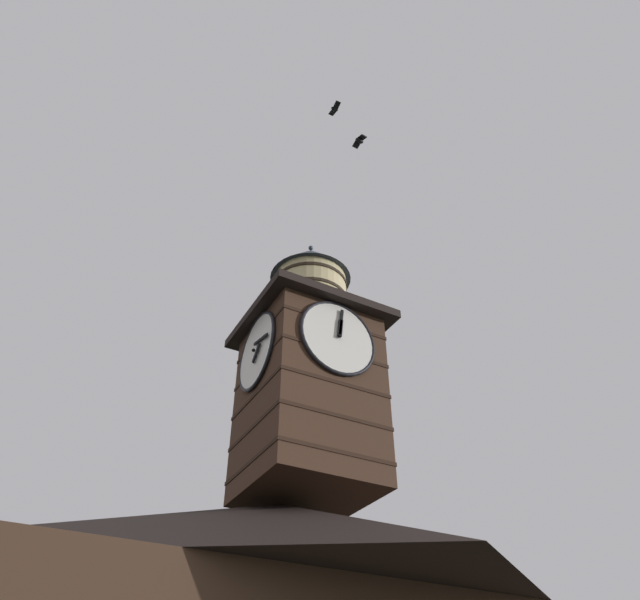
{
  "coord_description": "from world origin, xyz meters",
  "views": [
    {
      "loc": [
        5.93,
        11.73,
        1.6
      ],
      "look_at": [
        -1.22,
        -1.35,
        13.29
      ],
      "focal_mm": 33.68,
      "sensor_mm": 36.0,
      "label": 1
    }
  ],
  "objects_px": {
    "clock_tower": "(309,370)",
    "moon": "(230,584)",
    "pine_tree_behind": "(271,571)",
    "flying_bird_high": "(335,109)",
    "flying_bird_low": "(359,141)"
  },
  "relations": [
    {
      "from": "moon",
      "to": "flying_bird_high",
      "type": "bearing_deg",
      "value": 71.99
    },
    {
      "from": "flying_bird_low",
      "to": "pine_tree_behind",
      "type": "bearing_deg",
      "value": -100.85
    },
    {
      "from": "pine_tree_behind",
      "to": "moon",
      "type": "height_order",
      "value": "pine_tree_behind"
    },
    {
      "from": "flying_bird_high",
      "to": "flying_bird_low",
      "type": "relative_size",
      "value": 1.04
    },
    {
      "from": "clock_tower",
      "to": "flying_bird_high",
      "type": "distance_m",
      "value": 9.11
    },
    {
      "from": "pine_tree_behind",
      "to": "moon",
      "type": "xyz_separation_m",
      "value": [
        -11.13,
        -32.97,
        7.32
      ]
    },
    {
      "from": "clock_tower",
      "to": "flying_bird_high",
      "type": "bearing_deg",
      "value": 79.27
    },
    {
      "from": "moon",
      "to": "flying_bird_low",
      "type": "height_order",
      "value": "flying_bird_low"
    },
    {
      "from": "clock_tower",
      "to": "flying_bird_high",
      "type": "height_order",
      "value": "flying_bird_high"
    },
    {
      "from": "pine_tree_behind",
      "to": "clock_tower",
      "type": "bearing_deg",
      "value": 72.49
    },
    {
      "from": "pine_tree_behind",
      "to": "flying_bird_low",
      "type": "distance_m",
      "value": 14.4
    },
    {
      "from": "clock_tower",
      "to": "pine_tree_behind",
      "type": "height_order",
      "value": "pine_tree_behind"
    },
    {
      "from": "clock_tower",
      "to": "moon",
      "type": "distance_m",
      "value": 41.75
    },
    {
      "from": "moon",
      "to": "flying_bird_high",
      "type": "distance_m",
      "value": 44.47
    },
    {
      "from": "moon",
      "to": "flying_bird_low",
      "type": "relative_size",
      "value": 2.96
    }
  ]
}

